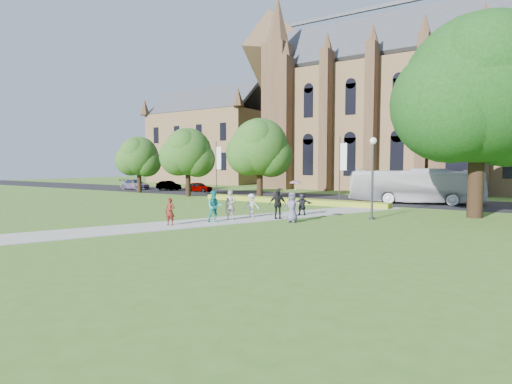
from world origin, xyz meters
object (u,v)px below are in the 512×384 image
Objects in this scene: pedestrian_0 at (170,212)px; streetlamp at (373,168)px; car_1 at (169,185)px; car_0 at (199,187)px; large_tree at (479,90)px; tour_coach at (414,186)px; car_2 at (135,184)px.

streetlamp is at bearing 23.44° from pedestrian_0.
car_1 is at bearing 113.57° from pedestrian_0.
pedestrian_0 is at bearing -147.00° from car_0.
car_1 is (-37.48, 9.51, -7.73)m from large_tree.
large_tree is 3.53× the size of car_1.
tour_coach is at bearing 45.12° from pedestrian_0.
tour_coach is 3.01× the size of car_1.
car_0 is 28.31m from pedestrian_0.
pedestrian_0 is (17.21, -22.48, 0.19)m from car_0.
streetlamp is 1.09× the size of car_2.
streetlamp reaches higher than car_0.
car_2 reaches higher than car_1.
car_1 is at bearing 156.35° from streetlamp.
streetlamp is 1.45× the size of car_0.
pedestrian_0 is (27.92, -21.35, 0.11)m from car_2.
large_tree is (5.50, 4.50, 5.07)m from streetlamp.
large_tree reaches higher than tour_coach.
car_2 is (-10.72, -1.13, 0.08)m from car_0.
pedestrian_0 reaches higher than car_0.
pedestrian_0 is at bearing -135.06° from streetlamp.
car_2 is (-4.91, -1.60, 0.08)m from car_1.
pedestrian_0 is (-8.97, -8.95, -2.47)m from streetlamp.
car_2 is (-37.08, 0.16, -0.87)m from tour_coach.
car_1 is (-31.98, 14.01, -2.66)m from streetlamp.
pedestrian_0 reaches higher than car_2.
tour_coach is (-5.31, 7.75, -6.78)m from large_tree.
large_tree reaches higher than car_0.
streetlamp is at bearing -140.71° from large_tree.
streetlamp reaches higher than tour_coach.
tour_coach is 3.11× the size of car_0.
large_tree reaches higher than streetlamp.
streetlamp is 8.73m from large_tree.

